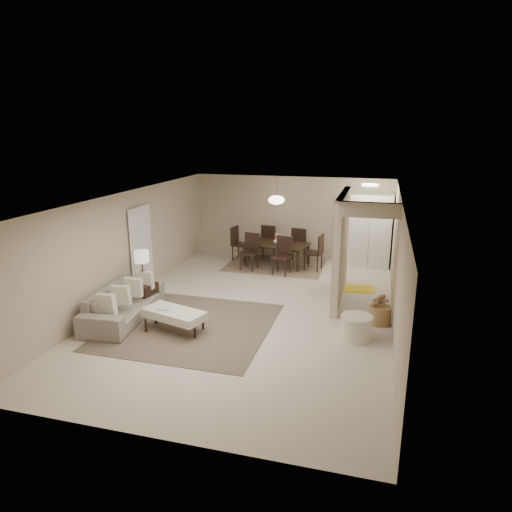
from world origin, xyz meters
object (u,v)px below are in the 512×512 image
(wicker_basket, at_px, (380,315))
(dining_table, at_px, (276,254))
(sofa, at_px, (124,303))
(side_table, at_px, (144,295))
(round_pouf, at_px, (356,328))
(pantry_cabinet, at_px, (370,231))
(ottoman_bench, at_px, (174,314))

(wicker_basket, relative_size, dining_table, 0.24)
(sofa, bearing_deg, side_table, -9.50)
(side_table, xyz_separation_m, wicker_basket, (5.15, 0.38, -0.07))
(round_pouf, bearing_deg, sofa, -176.48)
(pantry_cabinet, relative_size, wicker_basket, 4.73)
(pantry_cabinet, relative_size, round_pouf, 3.48)
(dining_table, bearing_deg, sofa, -105.02)
(pantry_cabinet, height_order, ottoman_bench, pantry_cabinet)
(ottoman_bench, bearing_deg, round_pouf, 25.90)
(ottoman_bench, bearing_deg, dining_table, 96.09)
(side_table, distance_m, wicker_basket, 5.16)
(side_table, bearing_deg, sofa, -93.71)
(pantry_cabinet, height_order, round_pouf, pantry_cabinet)
(ottoman_bench, bearing_deg, side_table, 155.49)
(pantry_cabinet, xyz_separation_m, ottoman_bench, (-3.51, -5.60, -0.69))
(pantry_cabinet, distance_m, side_table, 6.61)
(round_pouf, bearing_deg, ottoman_bench, -170.31)
(wicker_basket, distance_m, dining_table, 4.66)
(sofa, relative_size, wicker_basket, 5.28)
(ottoman_bench, distance_m, dining_table, 5.08)
(sofa, distance_m, wicker_basket, 5.33)
(wicker_basket, bearing_deg, sofa, -167.56)
(pantry_cabinet, bearing_deg, dining_table, -167.05)
(round_pouf, relative_size, wicker_basket, 1.36)
(pantry_cabinet, bearing_deg, sofa, -132.18)
(sofa, distance_m, dining_table, 5.18)
(side_table, relative_size, wicker_basket, 1.19)
(ottoman_bench, relative_size, wicker_basket, 3.04)
(ottoman_bench, bearing_deg, pantry_cabinet, 74.16)
(sofa, xyz_separation_m, wicker_basket, (5.20, 1.15, -0.15))
(pantry_cabinet, height_order, dining_table, pantry_cabinet)
(side_table, bearing_deg, ottoman_bench, -40.72)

